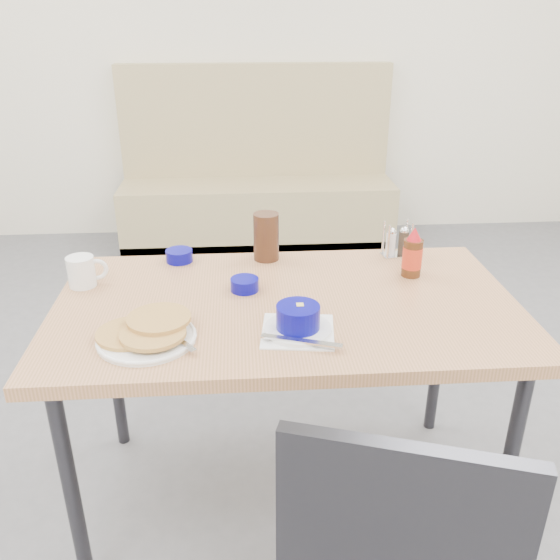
{
  "coord_description": "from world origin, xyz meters",
  "views": [
    {
      "loc": [
        -0.13,
        -1.34,
        1.57
      ],
      "look_at": [
        -0.02,
        0.28,
        0.82
      ],
      "focal_mm": 38.0,
      "sensor_mm": 36.0,
      "label": 1
    }
  ],
  "objects": [
    {
      "name": "creamer_bowl",
      "position": [
        -0.35,
        0.59,
        0.78
      ],
      "size": [
        0.09,
        0.09,
        0.04
      ],
      "rotation": [
        0.0,
        0.0,
        0.27
      ],
      "color": "#06057C",
      "rests_on": "dining_table"
    },
    {
      "name": "wall_back",
      "position": [
        0.0,
        2.97,
        1.4
      ],
      "size": [
        5.0,
        0.06,
        2.8
      ],
      "primitive_type": "cube",
      "color": "silver",
      "rests_on": "ground"
    },
    {
      "name": "sugar_wrapper",
      "position": [
        -0.36,
        0.21,
        0.76
      ],
      "size": [
        0.05,
        0.05,
        0.0
      ],
      "primitive_type": "cube",
      "rotation": [
        0.0,
        0.0,
        0.72
      ],
      "color": "#F95372",
      "rests_on": "dining_table"
    },
    {
      "name": "pancake_plate",
      "position": [
        -0.39,
        0.06,
        0.78
      ],
      "size": [
        0.27,
        0.26,
        0.05
      ],
      "rotation": [
        0.0,
        0.0,
        0.32
      ],
      "color": "white",
      "rests_on": "dining_table"
    },
    {
      "name": "grits_setting",
      "position": [
        0.02,
        0.06,
        0.79
      ],
      "size": [
        0.22,
        0.23,
        0.08
      ],
      "rotation": [
        0.0,
        0.0,
        -0.12
      ],
      "color": "white",
      "rests_on": "dining_table"
    },
    {
      "name": "butter_bowl",
      "position": [
        -0.12,
        0.34,
        0.78
      ],
      "size": [
        0.09,
        0.09,
        0.04
      ],
      "rotation": [
        0.0,
        0.0,
        -0.09
      ],
      "color": "#06057C",
      "rests_on": "dining_table"
    },
    {
      "name": "dining_table",
      "position": [
        0.0,
        0.25,
        0.7
      ],
      "size": [
        1.4,
        0.8,
        0.76
      ],
      "color": "tan",
      "rests_on": "ground"
    },
    {
      "name": "ground",
      "position": [
        0.0,
        0.0,
        0.0
      ],
      "size": [
        6.0,
        6.0,
        0.0
      ],
      "primitive_type": "plane",
      "color": "slate",
      "rests_on": "ground"
    },
    {
      "name": "syrup_bottle",
      "position": [
        0.43,
        0.41,
        0.83
      ],
      "size": [
        0.06,
        0.06,
        0.17
      ],
      "rotation": [
        0.0,
        0.0,
        -0.43
      ],
      "color": "#47230F",
      "rests_on": "dining_table"
    },
    {
      "name": "condiment_caddy",
      "position": [
        0.42,
        0.59,
        0.8
      ],
      "size": [
        0.11,
        0.08,
        0.13
      ],
      "rotation": [
        0.0,
        0.0,
        0.17
      ],
      "color": "silver",
      "rests_on": "dining_table"
    },
    {
      "name": "amber_tumbler",
      "position": [
        -0.04,
        0.59,
        0.84
      ],
      "size": [
        0.11,
        0.11,
        0.17
      ],
      "primitive_type": "cylinder",
      "rotation": [
        0.0,
        0.0,
        -0.27
      ],
      "color": "#3D2113",
      "rests_on": "dining_table"
    },
    {
      "name": "booth_bench",
      "position": [
        0.0,
        2.78,
        0.35
      ],
      "size": [
        1.9,
        0.56,
        1.22
      ],
      "color": "tan",
      "rests_on": "ground"
    },
    {
      "name": "coffee_mug",
      "position": [
        -0.64,
        0.41,
        0.81
      ],
      "size": [
        0.13,
        0.09,
        0.1
      ],
      "rotation": [
        0.0,
        0.0,
        0.23
      ],
      "color": "white",
      "rests_on": "dining_table"
    }
  ]
}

